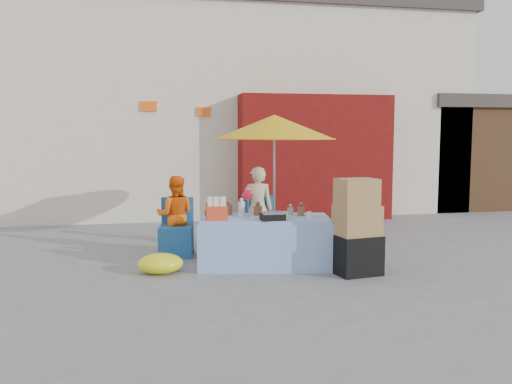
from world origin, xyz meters
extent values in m
plane|color=slate|center=(0.00, 0.00, 0.00)|extent=(80.00, 80.00, 0.00)
cube|color=silver|center=(0.00, 7.00, 2.25)|extent=(12.00, 5.00, 4.50)
cube|color=#3F3833|center=(0.00, 7.00, 4.70)|extent=(12.20, 5.20, 0.40)
cube|color=maroon|center=(2.20, 4.20, 1.30)|extent=(3.20, 0.60, 2.60)
cube|color=#4C331E|center=(6.50, 6.00, 1.20)|extent=(2.60, 3.00, 2.40)
cube|color=#3F3833|center=(6.50, 6.00, 2.55)|extent=(2.80, 3.20, 0.30)
sphere|color=#1E5919|center=(3.80, 10.00, 5.90)|extent=(3.80, 3.80, 3.80)
cube|color=#FF6015|center=(-1.20, 4.48, 2.35)|extent=(0.32, 0.04, 0.20)
cube|color=#FF6015|center=(-0.10, 4.48, 2.25)|extent=(0.28, 0.04, 0.18)
cube|color=#96B9F0|center=(0.28, 0.42, 0.34)|extent=(1.83, 1.06, 0.68)
cube|color=#96B9F0|center=(0.21, 0.03, 0.32)|extent=(1.74, 0.34, 0.63)
cube|color=#96B9F0|center=(0.35, 0.82, 0.32)|extent=(1.74, 0.34, 0.63)
cylinder|color=silver|center=(-0.36, 0.68, 0.76)|extent=(0.12, 0.12, 0.16)
cylinder|color=brown|center=(-0.17, 0.74, 0.75)|extent=(0.13, 0.13, 0.14)
cylinder|color=silver|center=(-0.01, 0.57, 0.78)|extent=(0.11, 0.11, 0.20)
cylinder|color=brown|center=(0.23, 0.62, 0.74)|extent=(0.14, 0.14, 0.13)
cylinder|color=#B2B2B7|center=(0.67, 0.56, 0.73)|extent=(0.09, 0.09, 0.11)
cylinder|color=brown|center=(0.79, 0.42, 0.75)|extent=(0.12, 0.12, 0.14)
cylinder|color=silver|center=(0.54, 0.33, 0.72)|extent=(0.08, 0.08, 0.08)
cylinder|color=silver|center=(0.85, 0.23, 0.72)|extent=(0.08, 0.08, 0.08)
sphere|color=brown|center=(-0.46, 0.47, 0.75)|extent=(0.14, 0.14, 0.14)
ellipsoid|color=red|center=(0.04, 0.33, 1.00)|extent=(0.14, 0.07, 0.14)
cube|color=red|center=(-0.39, 0.27, 0.77)|extent=(0.29, 0.17, 0.18)
cube|color=black|center=(0.32, 0.14, 0.72)|extent=(0.34, 0.27, 0.08)
cube|color=#205797|center=(-0.86, 1.29, 0.23)|extent=(0.55, 0.53, 0.45)
cube|color=#205797|center=(-0.83, 1.50, 0.65)|extent=(0.48, 0.12, 0.40)
cube|color=#205797|center=(0.39, 1.29, 0.23)|extent=(0.55, 0.53, 0.45)
cube|color=#205797|center=(0.42, 1.50, 0.65)|extent=(0.48, 0.12, 0.40)
imported|color=#FF610D|center=(-0.86, 1.44, 0.59)|extent=(0.64, 0.53, 1.18)
imported|color=beige|center=(0.39, 1.44, 0.65)|extent=(0.52, 0.38, 1.30)
cylinder|color=gray|center=(0.69, 1.59, 1.00)|extent=(0.04, 0.04, 2.00)
cone|color=#E4A80B|center=(0.69, 1.59, 1.90)|extent=(1.90, 1.90, 0.38)
cylinder|color=#E4A80B|center=(0.69, 1.59, 1.72)|extent=(1.90, 1.90, 0.02)
cube|color=black|center=(1.35, -0.21, 0.25)|extent=(0.62, 0.54, 0.50)
cube|color=#AE7A4F|center=(1.35, -0.21, 0.70)|extent=(0.58, 0.48, 0.38)
cube|color=#AE7A4F|center=(1.33, -0.23, 1.06)|extent=(0.54, 0.44, 0.34)
ellipsoid|color=yellow|center=(-1.12, 0.31, 0.13)|extent=(0.71, 0.64, 0.26)
camera|label=1|loc=(-1.27, -6.63, 1.78)|focal=38.00mm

